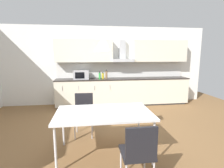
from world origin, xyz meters
The scene contains 13 objects.
ground_plane centered at (0.00, 0.00, -0.01)m, with size 9.40×7.46×0.02m, color brown.
wall_back centered at (0.00, 2.54, 1.31)m, with size 7.52×0.10×2.61m, color white.
kitchen_counter centered at (0.83, 2.19, 0.45)m, with size 4.42×0.61×0.90m.
backsplash_tile centered at (0.83, 2.47, 1.14)m, with size 4.40×0.02×0.48m, color silver.
upper_wall_cabinets centered at (0.83, 2.32, 1.80)m, with size 4.40×0.40×0.72m.
microwave centered at (-0.55, 2.19, 1.04)m, with size 0.48×0.35×0.28m.
bottle_brown centered at (0.27, 2.20, 1.02)m, with size 0.07×0.07×0.29m.
bottle_green centered at (0.04, 2.17, 1.00)m, with size 0.06×0.06×0.24m.
bottle_yellow centered at (0.15, 2.23, 0.99)m, with size 0.07×0.07×0.21m.
dining_table centered at (-0.09, -0.74, 0.71)m, with size 1.56×0.92×0.75m.
chair_near_right centered at (0.26, -1.58, 0.53)m, with size 0.40×0.40×0.87m.
chair_far_left centered at (-0.43, 0.11, 0.53)m, with size 0.42×0.42×0.87m.
pendant_lamp centered at (-0.09, -0.74, 1.84)m, with size 0.32×0.32×0.22m, color silver.
Camera 1 is at (-0.33, -3.48, 1.69)m, focal length 28.00 mm.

